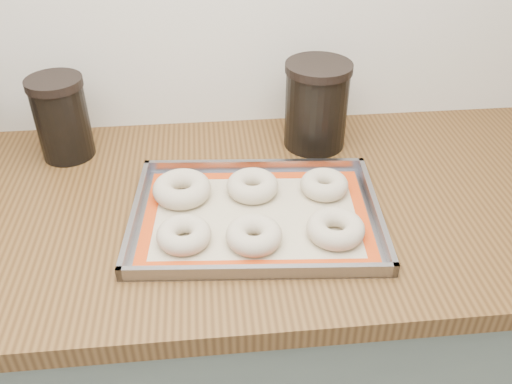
{
  "coord_description": "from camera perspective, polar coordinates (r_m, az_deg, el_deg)",
  "views": [
    {
      "loc": [
        0.1,
        0.81,
        1.53
      ],
      "look_at": [
        0.18,
        1.61,
        0.96
      ],
      "focal_mm": 38.0,
      "sensor_mm": 36.0,
      "label": 1
    }
  ],
  "objects": [
    {
      "name": "bagel_front_right",
      "position": [
        0.97,
        8.38,
        -3.83
      ],
      "size": [
        0.11,
        0.11,
        0.04
      ],
      "primitive_type": "torus",
      "rotation": [
        0.0,
        0.0,
        0.06
      ],
      "color": "beige",
      "rests_on": "baking_mat"
    },
    {
      "name": "bagel_front_mid",
      "position": [
        0.95,
        -0.21,
        -4.55
      ],
      "size": [
        0.11,
        0.11,
        0.04
      ],
      "primitive_type": "torus",
      "rotation": [
        0.0,
        0.0,
        0.1
      ],
      "color": "beige",
      "rests_on": "baking_mat"
    },
    {
      "name": "cabinet",
      "position": [
        1.4,
        -7.91,
        -16.72
      ],
      "size": [
        3.0,
        0.65,
        0.86
      ],
      "primitive_type": "cube",
      "color": "slate",
      "rests_on": "floor"
    },
    {
      "name": "bagel_back_right",
      "position": [
        1.08,
        7.2,
        0.77
      ],
      "size": [
        0.1,
        0.1,
        0.04
      ],
      "primitive_type": "torus",
      "rotation": [
        0.0,
        0.0,
        0.03
      ],
      "color": "beige",
      "rests_on": "baking_mat"
    },
    {
      "name": "baking_mat",
      "position": [
        1.02,
        0.0,
        -2.52
      ],
      "size": [
        0.44,
        0.32,
        0.0
      ],
      "rotation": [
        0.0,
        0.0,
        -0.08
      ],
      "color": "#C6B793",
      "rests_on": "baking_tray"
    },
    {
      "name": "bagel_back_left",
      "position": [
        1.06,
        -7.8,
        0.32
      ],
      "size": [
        0.13,
        0.13,
        0.04
      ],
      "primitive_type": "torus",
      "rotation": [
        0.0,
        0.0,
        -0.2
      ],
      "color": "beige",
      "rests_on": "baking_mat"
    },
    {
      "name": "baking_tray",
      "position": [
        1.02,
        -0.0,
        -2.43
      ],
      "size": [
        0.48,
        0.37,
        0.03
      ],
      "rotation": [
        0.0,
        0.0,
        -0.08
      ],
      "color": "gray",
      "rests_on": "countertop"
    },
    {
      "name": "canister_right",
      "position": [
        1.21,
        6.37,
        9.08
      ],
      "size": [
        0.14,
        0.14,
        0.19
      ],
      "color": "black",
      "rests_on": "countertop"
    },
    {
      "name": "bagel_back_mid",
      "position": [
        1.07,
        -0.37,
        0.67
      ],
      "size": [
        0.13,
        0.13,
        0.04
      ],
      "primitive_type": "torus",
      "rotation": [
        0.0,
        0.0,
        -0.32
      ],
      "color": "beige",
      "rests_on": "baking_mat"
    },
    {
      "name": "bagel_front_left",
      "position": [
        0.96,
        -7.59,
        -4.48
      ],
      "size": [
        0.13,
        0.13,
        0.03
      ],
      "primitive_type": "torus",
      "rotation": [
        0.0,
        0.0,
        -0.43
      ],
      "color": "beige",
      "rests_on": "baking_mat"
    },
    {
      "name": "countertop",
      "position": [
        1.09,
        -9.81,
        -1.99
      ],
      "size": [
        3.06,
        0.68,
        0.04
      ],
      "primitive_type": "cube",
      "color": "brown",
      "rests_on": "cabinet"
    },
    {
      "name": "canister_mid",
      "position": [
        1.23,
        -19.77,
        7.36
      ],
      "size": [
        0.12,
        0.12,
        0.18
      ],
      "color": "black",
      "rests_on": "countertop"
    }
  ]
}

